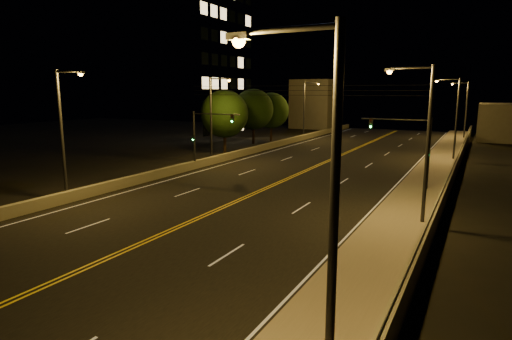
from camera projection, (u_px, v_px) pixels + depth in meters
The scene contains 23 objects.
road at pixel (244, 198), 29.79m from camera, with size 18.00×120.00×0.02m, color black.
sidewalk at pixel (406, 217), 24.79m from camera, with size 3.60×120.00×0.30m, color gray.
curb at pixel (373, 214), 25.66m from camera, with size 0.14×120.00×0.15m, color gray.
parapet_wall at pixel (437, 210), 23.91m from camera, with size 0.30×120.00×1.00m, color gray.
jersey_barrier at pixel (137, 179), 34.29m from camera, with size 0.45×120.00×0.76m, color gray.
distant_building_right at pixel (500, 122), 64.51m from camera, with size 6.00×10.00×5.51m, color slate.
distant_building_left at pixel (315, 104), 85.92m from camera, with size 8.00×8.00×9.58m, color slate.
parapet_rail at pixel (438, 201), 23.81m from camera, with size 0.06×0.06×120.00m, color black.
lane_markings at pixel (244, 198), 29.73m from camera, with size 17.32×116.00×0.00m.
streetlight_0 at pixel (321, 205), 8.73m from camera, with size 2.55×0.28×8.71m.
streetlight_1 at pixel (423, 135), 22.72m from camera, with size 2.55×0.28×8.71m.
streetlight_2 at pixel (454, 113), 44.56m from camera, with size 2.55×0.28×8.71m.
streetlight_3 at pixel (464, 106), 65.09m from camera, with size 2.55×0.28×8.71m.
streetlight_4 at pixel (64, 127), 27.93m from camera, with size 2.55×0.28×8.71m.
streetlight_5 at pixel (213, 114), 43.17m from camera, with size 2.55×0.28×8.71m.
streetlight_6 at pixel (306, 106), 65.29m from camera, with size 2.55×0.28×8.71m.
traffic_signal_right at pixel (414, 144), 31.26m from camera, with size 5.11×0.31×5.49m.
traffic_signal_left at pixel (203, 133), 39.87m from camera, with size 5.11×0.31×5.49m.
overhead_wires at pixel (298, 90), 36.70m from camera, with size 22.00×0.03×0.83m.
building_tower at pixel (164, 53), 67.79m from camera, with size 24.00×15.00×27.71m.
tree_0 at pixel (224, 114), 49.68m from camera, with size 5.54×5.54×7.51m.
tree_1 at pixel (253, 109), 59.60m from camera, with size 5.66×5.66×7.67m.
tree_2 at pixel (271, 111), 63.06m from camera, with size 5.27×5.27×7.14m.
Camera 1 is at (14.31, -5.17, 7.36)m, focal length 30.00 mm.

